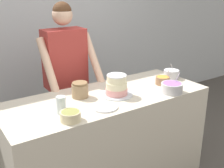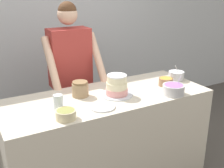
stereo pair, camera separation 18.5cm
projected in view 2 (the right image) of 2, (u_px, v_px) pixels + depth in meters
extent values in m
cube|color=silver|center=(51.00, 27.00, 3.54)|extent=(10.00, 0.05, 2.60)
cube|color=beige|center=(107.00, 141.00, 2.59)|extent=(1.83, 0.72, 0.90)
cylinder|color=#2D2D38|center=(65.00, 121.00, 3.08)|extent=(0.12, 0.12, 0.80)
cylinder|color=#2D2D38|center=(81.00, 117.00, 3.16)|extent=(0.12, 0.12, 0.80)
cube|color=#B23833|center=(70.00, 58.00, 2.89)|extent=(0.41, 0.23, 0.60)
cylinder|color=beige|center=(52.00, 65.00, 2.64)|extent=(0.07, 0.39, 0.51)
cylinder|color=beige|center=(98.00, 59.00, 2.86)|extent=(0.07, 0.39, 0.51)
sphere|color=beige|center=(67.00, 15.00, 2.74)|extent=(0.20, 0.20, 0.20)
sphere|color=#51331E|center=(67.00, 11.00, 2.73)|extent=(0.18, 0.18, 0.18)
cylinder|color=silver|center=(117.00, 95.00, 2.44)|extent=(0.28, 0.28, 0.01)
cylinder|color=pink|center=(117.00, 91.00, 2.43)|extent=(0.19, 0.19, 0.06)
cylinder|color=#F4EABC|center=(117.00, 85.00, 2.42)|extent=(0.18, 0.18, 0.06)
cylinder|color=#F4EABC|center=(117.00, 79.00, 2.40)|extent=(0.17, 0.17, 0.06)
cylinder|color=white|center=(117.00, 76.00, 2.39)|extent=(0.17, 0.17, 0.01)
cylinder|color=silver|center=(173.00, 90.00, 2.45)|extent=(0.19, 0.19, 0.09)
cylinder|color=#9E66B7|center=(174.00, 86.00, 2.44)|extent=(0.16, 0.16, 0.01)
cylinder|color=silver|center=(178.00, 83.00, 2.48)|extent=(0.03, 0.07, 0.17)
cylinder|color=#936B4C|center=(166.00, 82.00, 2.67)|extent=(0.14, 0.14, 0.08)
cylinder|color=#EF9938|center=(166.00, 79.00, 2.66)|extent=(0.12, 0.12, 0.01)
cylinder|color=silver|center=(171.00, 77.00, 2.66)|extent=(0.03, 0.06, 0.14)
cylinder|color=beige|center=(66.00, 115.00, 2.01)|extent=(0.15, 0.15, 0.07)
cylinder|color=olive|center=(66.00, 111.00, 2.00)|extent=(0.13, 0.13, 0.01)
cylinder|color=silver|center=(176.00, 76.00, 2.83)|extent=(0.16, 0.16, 0.09)
cylinder|color=white|center=(176.00, 72.00, 2.82)|extent=(0.13, 0.13, 0.01)
cylinder|color=silver|center=(178.00, 73.00, 2.77)|extent=(0.06, 0.03, 0.16)
cylinder|color=silver|center=(58.00, 103.00, 2.11)|extent=(0.07, 0.07, 0.14)
cylinder|color=silver|center=(102.00, 107.00, 2.20)|extent=(0.21, 0.21, 0.01)
cylinder|color=#9E7F5B|center=(80.00, 90.00, 2.41)|extent=(0.14, 0.14, 0.11)
cylinder|color=olive|center=(80.00, 83.00, 2.39)|extent=(0.13, 0.13, 0.02)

